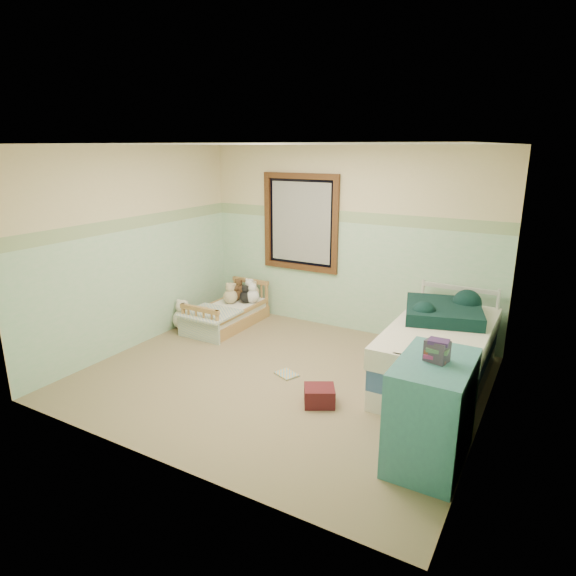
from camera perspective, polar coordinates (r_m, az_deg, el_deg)
The scene contains 31 objects.
floor at distance 5.57m, azimuth -0.93°, elevation -10.40°, with size 4.20×3.60×0.02m, color #84775A.
ceiling at distance 4.98m, azimuth -1.07°, elevation 16.50°, with size 4.20×3.60×0.02m, color silver.
wall_back at distance 6.71m, azimuth 6.89°, elevation 5.48°, with size 4.20×0.04×2.50m, color beige.
wall_front at distance 3.76m, azimuth -15.12°, elevation -3.51°, with size 4.20×0.04×2.50m, color beige.
wall_left at distance 6.43m, azimuth -17.36°, elevation 4.40°, with size 0.04×3.60×2.50m, color beige.
wall_right at distance 4.48m, azimuth 22.81°, elevation -1.08°, with size 0.04×3.60×2.50m, color beige.
wainscot_mint at distance 6.80m, azimuth 6.70°, elevation 1.31°, with size 4.20×0.01×1.50m, color #91CBA0.
border_strip at distance 6.64m, azimuth 6.94°, elevation 8.21°, with size 4.20×0.01×0.15m, color #4E7856.
window_frame at distance 6.94m, azimuth 1.44°, elevation 7.61°, with size 1.16×0.06×1.36m, color #371D10.
window_blinds at distance 6.94m, azimuth 1.48°, elevation 7.62°, with size 0.92×0.01×1.12m, color #B2B2B0.
toddler_bed_frame at distance 7.10m, azimuth -7.02°, elevation -3.70°, with size 0.63×1.26×0.16m, color olive.
toddler_mattress at distance 7.06m, azimuth -7.06°, elevation -2.62°, with size 0.58×1.21×0.12m, color white.
patchwork_quilt at distance 6.74m, azimuth -9.07°, elevation -2.94°, with size 0.69×0.63×0.03m, color #7B98B6.
plush_bed_brown at distance 7.48m, azimuth -5.75°, elevation -0.28°, with size 0.18×0.18×0.18m, color brown.
plush_bed_white at distance 7.37m, azimuth -4.49°, elevation -0.42°, with size 0.20×0.20×0.20m, color white.
plush_bed_tan at distance 7.28m, azimuth -6.43°, elevation -0.76°, with size 0.18×0.18×0.18m, color #C3B185.
plush_bed_dark at distance 7.16m, azimuth -4.94°, elevation -1.03°, with size 0.18×0.18×0.18m, color black.
plush_floor_cream at distance 7.05m, azimuth -12.10°, elevation -3.56°, with size 0.29×0.29×0.29m, color beige.
plush_floor_tan at distance 6.97m, azimuth -9.66°, elevation -3.90°, with size 0.23×0.23×0.23m, color #C3B185.
twin_bed_frame at distance 5.62m, azimuth 16.89°, elevation -9.55°, with size 0.93×1.87×0.22m, color silver.
twin_boxspring at distance 5.53m, azimuth 17.08°, elevation -7.49°, with size 0.93×1.87×0.22m, color #305685.
twin_mattress at distance 5.45m, azimuth 17.27°, elevation -5.36°, with size 0.97×1.90×0.22m, color #EAE4C7.
teal_blanket at distance 5.67m, azimuth 17.61°, elevation -2.59°, with size 0.79×0.84×0.14m, color black.
dresser at distance 4.20m, azimuth 16.35°, elevation -13.61°, with size 0.55×0.88×0.88m, color teal.
book_stack at distance 3.97m, azimuth 16.94°, elevation -7.02°, with size 0.17×0.13×0.17m, color #4D2A2E.
red_pillow at distance 5.00m, azimuth 3.67°, elevation -12.40°, with size 0.30×0.26×0.19m, color maroon.
floor_book at distance 5.60m, azimuth -0.16°, elevation -10.01°, with size 0.24×0.19×0.02m, color #F6A330.
extra_plush_0 at distance 7.14m, azimuth -4.16°, elevation -0.96°, with size 0.20×0.20×0.20m, color white.
extra_plush_1 at distance 7.15m, azimuth -6.73°, elevation -1.00°, with size 0.21×0.21×0.21m, color #C3B185.
extra_plush_2 at distance 7.27m, azimuth -6.12°, elevation -0.86°, with size 0.16×0.16×0.16m, color brown.
extra_plush_3 at distance 7.39m, azimuth -4.05°, elevation -0.45°, with size 0.18×0.18×0.18m, color #C3B185.
Camera 1 is at (2.54, -4.29, 2.48)m, focal length 30.57 mm.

